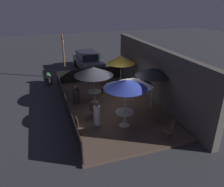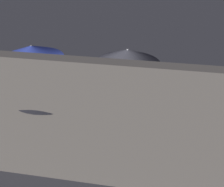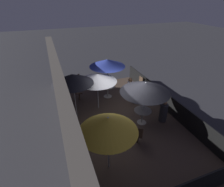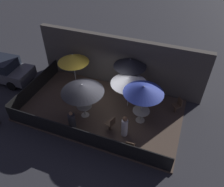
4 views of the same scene
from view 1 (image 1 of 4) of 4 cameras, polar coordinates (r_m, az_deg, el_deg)
ground_plane at (r=12.70m, az=-0.46°, el=-3.54°), size 60.00×60.00×0.00m
patio_deck at (r=12.67m, az=-0.46°, el=-3.30°), size 8.91×5.10×0.12m
building_wall at (r=13.12m, az=11.15°, el=4.78°), size 10.51×0.36×3.32m
fence_front at (r=11.97m, az=-11.94°, el=-2.69°), size 8.71×0.05×0.95m
fence_side_left at (r=16.40m, az=-5.35°, el=5.00°), size 0.05×4.90×0.95m
patio_umbrella_0 at (r=9.80m, az=3.53°, el=2.49°), size 2.01×2.01×2.35m
patio_umbrella_1 at (r=12.32m, az=-4.83°, el=5.82°), size 2.22×2.22×2.16m
patio_umbrella_2 at (r=11.86m, az=10.73°, el=5.65°), size 1.92×1.92×2.33m
patio_umbrella_3 at (r=14.67m, az=2.38°, el=8.86°), size 1.91×1.91×2.21m
patio_umbrella_4 at (r=11.11m, az=5.79°, el=3.13°), size 2.00×2.00×2.01m
dining_table_0 at (r=10.46m, az=3.32°, el=-5.52°), size 0.90×0.90×0.74m
dining_table_1 at (r=12.80m, az=-4.62°, el=0.00°), size 0.81×0.81×0.72m
patio_chair_0 at (r=11.21m, az=-4.84°, el=-3.97°), size 0.49×0.49×0.92m
patio_chair_1 at (r=9.91m, az=-8.44°, el=-8.25°), size 0.42×0.42×0.90m
patio_chair_2 at (r=14.06m, az=-2.45°, el=1.98°), size 0.56×0.56×0.92m
patio_chair_3 at (r=9.79m, az=14.77°, el=-9.10°), size 0.56×0.56×0.93m
patio_chair_4 at (r=11.00m, az=12.36°, el=-4.96°), size 0.46×0.46×0.94m
patron_0 at (r=10.54m, az=-3.96°, el=-5.37°), size 0.46×0.46×1.25m
patron_1 at (r=12.83m, az=-9.32°, el=-0.52°), size 0.46×0.46×1.13m
planter_box at (r=16.70m, az=-16.35°, el=3.70°), size 0.71×0.50×0.86m
light_post at (r=17.23m, az=-12.51°, el=9.99°), size 1.10×0.12×3.37m
parked_car_0 at (r=19.28m, az=-6.28°, el=8.57°), size 4.41×1.98×1.62m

